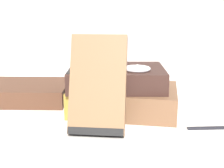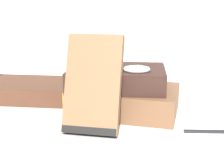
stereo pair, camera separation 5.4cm
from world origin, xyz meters
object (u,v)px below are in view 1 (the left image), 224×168
object	(u,v)px
book_flat_top	(114,77)
reading_glasses	(87,88)
book_leaning_front	(98,88)
book_side_left	(20,92)
book_flat_bottom	(122,99)
pocket_watch	(137,69)

from	to	relation	value
book_flat_top	reading_glasses	size ratio (longest dim) A/B	1.96
book_leaning_front	reading_glasses	xyz separation A→B (m)	(-0.07, 0.26, -0.07)
reading_glasses	book_side_left	bearing A→B (deg)	-160.55
book_flat_bottom	book_side_left	world-z (taller)	book_flat_bottom
book_flat_bottom	pocket_watch	world-z (taller)	pocket_watch
book_side_left	pocket_watch	world-z (taller)	pocket_watch
book_side_left	pocket_watch	size ratio (longest dim) A/B	4.02
book_side_left	reading_glasses	distance (m)	0.17
book_flat_bottom	book_flat_top	bearing A→B (deg)	165.06
book_flat_top	book_side_left	world-z (taller)	book_flat_top
book_flat_top	book_side_left	distance (m)	0.23
book_side_left	pocket_watch	bearing A→B (deg)	-19.59
pocket_watch	book_side_left	bearing A→B (deg)	164.82
book_flat_top	pocket_watch	bearing A→B (deg)	-32.40
reading_glasses	book_flat_bottom	bearing A→B (deg)	-78.24
book_flat_top	book_leaning_front	size ratio (longest dim) A/B	1.21
book_flat_top	book_leaning_front	distance (m)	0.11
book_leaning_front	reading_glasses	bearing A→B (deg)	104.09
book_side_left	pocket_watch	distance (m)	0.28
book_leaning_front	pocket_watch	distance (m)	0.11
book_side_left	book_leaning_front	distance (m)	0.26
book_leaning_front	book_flat_top	bearing A→B (deg)	80.99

